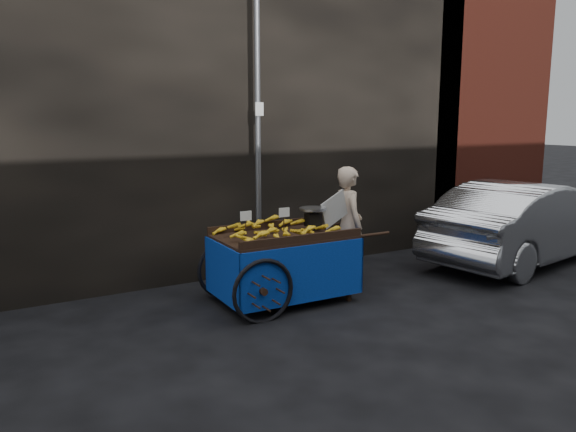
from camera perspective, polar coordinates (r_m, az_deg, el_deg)
ground at (r=6.92m, az=-0.15°, el=-9.32°), size 80.00×80.00×0.00m
building_wall at (r=9.03m, az=-6.44°, el=11.28°), size 13.50×2.00×5.00m
street_pole at (r=7.82m, az=-3.08°, el=7.91°), size 0.12×0.10×4.00m
banana_cart at (r=6.96m, az=-0.84°, el=-2.67°), size 2.29×1.17×1.24m
vendor at (r=7.84m, az=6.15°, el=-0.89°), size 0.91×0.66×1.63m
plastic_bag at (r=7.63m, az=4.52°, el=-6.42°), size 0.31×0.24×0.28m
parked_car at (r=9.68m, az=22.99°, el=-0.58°), size 4.09×1.96×1.29m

